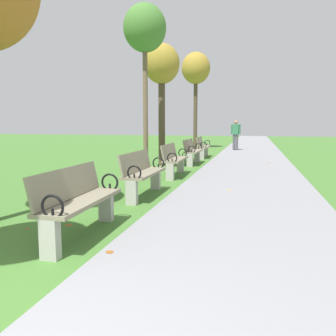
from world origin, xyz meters
TOP-DOWN VIEW (x-y plane):
  - paved_walkway at (1.50, 18.00)m, footprint 3.01×44.00m
  - park_bench_2 at (-0.50, 2.86)m, footprint 0.51×1.61m
  - park_bench_3 at (-0.50, 5.39)m, footprint 0.48×1.60m
  - park_bench_4 at (-0.50, 8.10)m, footprint 0.52×1.61m
  - park_bench_5 at (-0.50, 10.96)m, footprint 0.47×1.60m
  - park_bench_6 at (-0.50, 13.45)m, footprint 0.52×1.61m
  - tree_3 at (-1.50, 8.64)m, footprint 1.23×1.23m
  - tree_4 at (-1.49, 10.40)m, footprint 1.23×1.23m
  - tree_5 at (-1.72, 18.52)m, footprint 1.62×1.62m
  - pedestrian_walking at (0.65, 17.80)m, footprint 0.52×0.27m
  - scattered_leaves at (0.31, 7.82)m, footprint 4.37×16.02m

SIDE VIEW (x-z plane):
  - paved_walkway at x=1.50m, z-range 0.00..0.02m
  - scattered_leaves at x=0.31m, z-range 0.00..0.03m
  - park_bench_2 at x=-0.50m, z-range 0.04..0.93m
  - park_bench_3 at x=-0.50m, z-range 0.04..0.93m
  - park_bench_4 at x=-0.50m, z-range 0.04..0.93m
  - park_bench_5 at x=-0.50m, z-range 0.04..0.93m
  - park_bench_6 at x=-0.50m, z-range 0.04..0.93m
  - pedestrian_walking at x=0.65m, z-range 0.12..1.74m
  - tree_4 at x=-1.49m, z-range 1.26..5.42m
  - tree_3 at x=-1.50m, z-range 1.67..6.54m
  - tree_5 at x=-1.72m, z-range 1.75..7.26m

